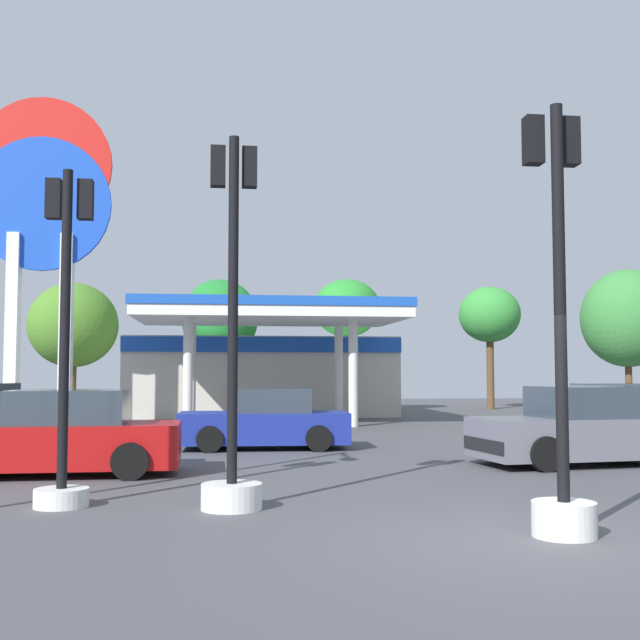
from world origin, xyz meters
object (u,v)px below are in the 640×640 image
at_px(car_0, 265,421).
at_px(tree_5, 627,318).
at_px(tree_3, 347,309).
at_px(station_pole_sign, 42,217).
at_px(traffic_signal_0, 64,377).
at_px(tree_2, 220,319).
at_px(traffic_signal_3, 560,391).
at_px(car_1, 584,429).
at_px(tree_4, 490,315).
at_px(tree_1, 73,325).
at_px(car_6, 62,436).
at_px(traffic_signal_1, 232,394).
at_px(car_3, 606,411).

distance_m(car_0, tree_5, 25.83).
bearing_deg(tree_3, station_pole_sign, -144.43).
bearing_deg(traffic_signal_0, tree_5, 49.17).
bearing_deg(car_0, traffic_signal_0, -112.23).
distance_m(station_pole_sign, tree_2, 12.73).
bearing_deg(station_pole_sign, traffic_signal_3, -62.68).
bearing_deg(traffic_signal_3, car_1, 62.85).
distance_m(car_1, traffic_signal_3, 7.48).
height_order(tree_3, tree_4, tree_3).
relative_size(traffic_signal_0, tree_1, 0.79).
xyz_separation_m(car_6, tree_1, (-3.87, 22.57, 3.27)).
bearing_deg(tree_2, car_1, -72.80).
bearing_deg(car_0, traffic_signal_1, -96.18).
relative_size(car_0, car_6, 0.96).
distance_m(traffic_signal_3, tree_3, 28.08).
distance_m(car_0, tree_1, 19.99).
height_order(car_6, traffic_signal_0, traffic_signal_0).
xyz_separation_m(car_0, tree_5, (18.66, 17.44, 3.79)).
bearing_deg(car_6, car_3, 28.99).
bearing_deg(traffic_signal_1, car_6, 127.25).
relative_size(car_6, tree_2, 0.68).
distance_m(traffic_signal_1, tree_5, 32.53).
relative_size(traffic_signal_0, tree_5, 0.69).
distance_m(station_pole_sign, car_6, 14.98).
bearing_deg(traffic_signal_0, tree_3, 72.39).
relative_size(car_0, car_1, 0.91).
bearing_deg(traffic_signal_3, car_6, 137.16).
height_order(car_0, tree_5, tree_5).
height_order(station_pole_sign, tree_4, station_pole_sign).
xyz_separation_m(car_0, tree_2, (-1.12, 19.52, 3.74)).
xyz_separation_m(station_pole_sign, tree_2, (6.07, 10.85, -2.74)).
distance_m(car_6, tree_2, 24.41).
height_order(car_3, tree_3, tree_3).
bearing_deg(tree_3, tree_1, 175.75).
distance_m(car_3, tree_3, 15.39).
bearing_deg(traffic_signal_3, traffic_signal_1, 148.48).
height_order(car_3, car_6, car_6).
height_order(traffic_signal_3, tree_3, tree_3).
height_order(car_0, traffic_signal_1, traffic_signal_1).
bearing_deg(car_1, car_3, 60.54).
bearing_deg(tree_5, station_pole_sign, -161.26).
distance_m(station_pole_sign, car_3, 19.46).
height_order(car_0, car_1, car_1).
bearing_deg(tree_4, traffic_signal_1, -115.65).
bearing_deg(car_1, traffic_signal_0, -157.70).
distance_m(car_0, tree_4, 22.85).
xyz_separation_m(traffic_signal_0, traffic_signal_3, (6.01, -2.75, -0.15)).
xyz_separation_m(traffic_signal_1, tree_5, (19.57, 25.82, 2.90)).
xyz_separation_m(car_6, traffic_signal_0, (0.67, -3.45, 1.09)).
bearing_deg(car_3, tree_2, 125.77).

